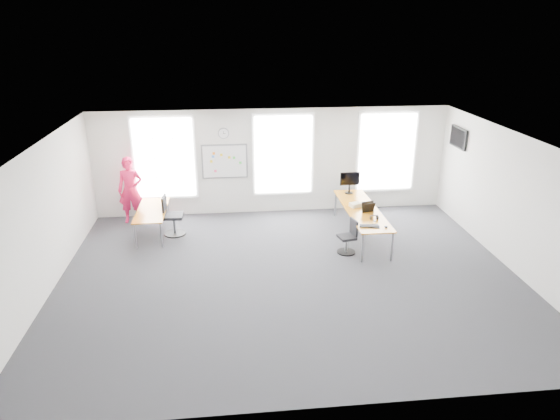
{
  "coord_description": "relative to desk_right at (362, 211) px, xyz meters",
  "views": [
    {
      "loc": [
        -1.24,
        -9.64,
        5.3
      ],
      "look_at": [
        -0.08,
        1.2,
        1.1
      ],
      "focal_mm": 32.0,
      "sensor_mm": 36.0,
      "label": 1
    }
  ],
  "objects": [
    {
      "name": "headphones",
      "position": [
        0.1,
        -0.74,
        0.1
      ],
      "size": [
        0.2,
        0.11,
        0.12
      ],
      "rotation": [
        0.0,
        0.0,
        0.13
      ],
      "color": "black",
      "rests_on": "desk_right"
    },
    {
      "name": "mouse",
      "position": [
        0.24,
        -1.26,
        0.07
      ],
      "size": [
        0.09,
        0.13,
        0.04
      ],
      "primitive_type": "ellipsoid",
      "rotation": [
        0.0,
        0.0,
        -0.17
      ],
      "color": "black",
      "rests_on": "desk_right"
    },
    {
      "name": "lens_cap",
      "position": [
        0.09,
        -0.84,
        0.05
      ],
      "size": [
        0.07,
        0.07,
        0.01
      ],
      "primitive_type": "cylinder",
      "rotation": [
        0.0,
        0.0,
        0.2
      ],
      "color": "black",
      "rests_on": "desk_right"
    },
    {
      "name": "wall_right",
      "position": [
        2.9,
        -1.96,
        0.8
      ],
      "size": [
        0.0,
        10.0,
        10.0
      ],
      "primitive_type": "plane",
      "rotation": [
        1.57,
        0.0,
        -1.57
      ],
      "color": "white",
      "rests_on": "ground"
    },
    {
      "name": "ceiling",
      "position": [
        -2.1,
        -1.96,
        2.3
      ],
      "size": [
        10.0,
        10.0,
        0.0
      ],
      "primitive_type": "plane",
      "rotation": [
        3.14,
        0.0,
        0.0
      ],
      "color": "white",
      "rests_on": "ground"
    },
    {
      "name": "window_left",
      "position": [
        -5.1,
        2.01,
        1.0
      ],
      "size": [
        1.6,
        0.06,
        2.2
      ],
      "primitive_type": "cube",
      "color": "white",
      "rests_on": "wall_back"
    },
    {
      "name": "wall_left",
      "position": [
        -7.1,
        -1.96,
        0.8
      ],
      "size": [
        0.0,
        10.0,
        10.0
      ],
      "primitive_type": "plane",
      "rotation": [
        1.57,
        0.0,
        1.57
      ],
      "color": "white",
      "rests_on": "ground"
    },
    {
      "name": "monitor",
      "position": [
        -0.04,
        1.23,
        0.42
      ],
      "size": [
        0.55,
        0.22,
        0.61
      ],
      "rotation": [
        0.0,
        0.0,
        0.04
      ],
      "color": "black",
      "rests_on": "desk_right"
    },
    {
      "name": "wall_clock",
      "position": [
        -3.45,
        2.01,
        1.65
      ],
      "size": [
        0.3,
        0.04,
        0.3
      ],
      "primitive_type": "cylinder",
      "rotation": [
        1.57,
        0.0,
        0.0
      ],
      "color": "gray",
      "rests_on": "wall_back"
    },
    {
      "name": "desk_left",
      "position": [
        -5.37,
        0.72,
        -0.08
      ],
      "size": [
        0.74,
        1.86,
        0.68
      ],
      "color": "#C37917",
      "rests_on": "ground"
    },
    {
      "name": "desk_right",
      "position": [
        0.0,
        0.0,
        0.0
      ],
      "size": [
        0.82,
        3.09,
        0.75
      ],
      "color": "#C37917",
      "rests_on": "ground"
    },
    {
      "name": "laptop_sleeve",
      "position": [
        0.09,
        -0.24,
        0.18
      ],
      "size": [
        0.34,
        0.25,
        0.27
      ],
      "rotation": [
        0.0,
        0.0,
        0.24
      ],
      "color": "black",
      "rests_on": "desk_right"
    },
    {
      "name": "wall_front",
      "position": [
        -2.1,
        -5.96,
        0.8
      ],
      "size": [
        10.0,
        0.0,
        10.0
      ],
      "primitive_type": "plane",
      "rotation": [
        -1.57,
        0.0,
        0.0
      ],
      "color": "white",
      "rests_on": "ground"
    },
    {
      "name": "person",
      "position": [
        -6.03,
        1.64,
        0.22
      ],
      "size": [
        0.67,
        0.44,
        1.84
      ],
      "primitive_type": "imported",
      "rotation": [
        0.0,
        0.0,
        -0.0
      ],
      "color": "#C91545",
      "rests_on": "ground"
    },
    {
      "name": "wall_back",
      "position": [
        -2.1,
        2.04,
        0.8
      ],
      "size": [
        10.0,
        0.0,
        10.0
      ],
      "primitive_type": "plane",
      "rotation": [
        1.57,
        0.0,
        0.0
      ],
      "color": "white",
      "rests_on": "ground"
    },
    {
      "name": "whiteboard",
      "position": [
        -3.45,
        2.01,
        0.85
      ],
      "size": [
        1.2,
        0.03,
        0.9
      ],
      "primitive_type": "cube",
      "color": "white",
      "rests_on": "wall_back"
    },
    {
      "name": "tv",
      "position": [
        2.85,
        1.04,
        1.6
      ],
      "size": [
        0.06,
        0.9,
        0.55
      ],
      "primitive_type": "cube",
      "color": "black",
      "rests_on": "wall_right"
    },
    {
      "name": "keyboard",
      "position": [
        -0.12,
        -1.16,
        0.06
      ],
      "size": [
        0.49,
        0.28,
        0.02
      ],
      "primitive_type": "cube",
      "rotation": [
        0.0,
        0.0,
        -0.27
      ],
      "color": "black",
      "rests_on": "desk_right"
    },
    {
      "name": "paper_stack",
      "position": [
        -0.12,
        0.19,
        0.1
      ],
      "size": [
        0.34,
        0.3,
        0.1
      ],
      "primitive_type": "cube",
      "rotation": [
        0.0,
        0.0,
        0.34
      ],
      "color": "#F6ECC0",
      "rests_on": "desk_right"
    },
    {
      "name": "chair_right",
      "position": [
        -0.54,
        -0.92,
        -0.33
      ],
      "size": [
        0.46,
        0.45,
        0.84
      ],
      "rotation": [
        0.0,
        0.0,
        -1.35
      ],
      "color": "black",
      "rests_on": "ground"
    },
    {
      "name": "window_mid",
      "position": [
        -1.8,
        2.01,
        1.0
      ],
      "size": [
        1.6,
        0.06,
        2.2
      ],
      "primitive_type": "cube",
      "color": "white",
      "rests_on": "wall_back"
    },
    {
      "name": "floor",
      "position": [
        -2.1,
        -1.96,
        -0.7
      ],
      "size": [
        10.0,
        10.0,
        0.0
      ],
      "primitive_type": "plane",
      "color": "#29292E",
      "rests_on": "ground"
    },
    {
      "name": "window_right",
      "position": [
        1.2,
        2.01,
        1.0
      ],
      "size": [
        1.6,
        0.06,
        2.2
      ],
      "primitive_type": "cube",
      "color": "white",
      "rests_on": "wall_back"
    },
    {
      "name": "chair_left",
      "position": [
        -4.87,
        0.63,
        -0.24
      ],
      "size": [
        0.57,
        0.57,
        1.06
      ],
      "rotation": [
        0.0,
        0.0,
        1.52
      ],
      "color": "black",
      "rests_on": "ground"
    }
  ]
}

